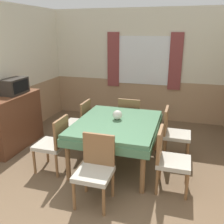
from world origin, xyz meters
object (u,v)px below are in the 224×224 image
Objects in this scene: sideboard at (14,121)px; tv at (15,86)px; chair_left_far at (79,122)px; chair_head_near at (95,167)px; dining_table at (117,127)px; vase at (117,115)px; chair_right_near at (169,158)px; chair_right_far at (173,132)px; chair_head_window at (130,117)px; chair_left_near at (54,142)px.

tv reaches higher than sideboard.
chair_head_near is at bearing -149.59° from chair_left_far.
vase reaches higher than dining_table.
chair_right_near is at bearing -118.94° from chair_left_far.
tv is (-2.85, 0.67, 0.67)m from chair_right_near.
sideboard reaches higher than chair_right_near.
chair_right_far is at bearing 8.10° from sideboard.
chair_head_window is 1.00× the size of chair_right_near.
sideboard reaches higher than chair_right_far.
tv is at bearing 59.16° from chair_left_near.
tv is at bearing 85.04° from sideboard.
chair_head_near is (0.00, -0.99, -0.16)m from dining_table.
chair_left_near is (-0.86, -1.47, 0.00)m from chair_head_window.
chair_head_window is 2.24m from tv.
tv is (-1.13, -0.28, 0.67)m from chair_left_far.
chair_right_near is at bearing -90.00° from chair_left_near.
chair_right_near is at bearing -149.12° from chair_head_near.
vase reaches higher than chair_left_near.
chair_left_far is at bearing -59.59° from chair_head_near.
chair_right_far and chair_head_window have the same top height.
chair_left_far is at bearing 13.88° from tv.
tv is at bearing 103.88° from chair_left_far.
tv reaches higher than chair_right_near.
chair_left_far is (-1.72, 0.00, 0.00)m from chair_right_far.
chair_head_window is 1.70m from chair_right_near.
vase is at bearing 0.62° from sideboard.
tv is 2.00m from vase.
vase is at bearing -56.18° from chair_left_near.
chair_head_window is 1.00× the size of chair_left_far.
chair_right_near is (0.86, -1.47, 0.00)m from chair_head_window.
dining_table is 1.00m from chair_head_near.
sideboard is 7.82× the size of vase.
vase is (1.97, -0.11, -0.33)m from tv.
dining_table is at bearing -61.06° from chair_left_near.
dining_table is 9.92× the size of vase.
chair_left_near is (-1.72, 0.00, 0.00)m from chair_right_near.
vase is (0.85, 0.57, 0.34)m from chair_left_near.
chair_left_far is 1.21m from sideboard.
dining_table is 2.01m from sideboard.
chair_right_near is (0.86, -0.48, -0.16)m from dining_table.
chair_right_near is 5.62× the size of vase.
tv reaches higher than vase.
chair_right_far is 2.89m from sideboard.
chair_left_far and chair_head_near have the same top height.
tv is (0.01, 0.13, 0.63)m from sideboard.
chair_right_far is 5.62× the size of vase.
vase reaches higher than chair_head_near.
sideboard is at bearing -94.96° from tv.
dining_table is at bearing -118.94° from chair_left_far.
tv is (-2.85, -0.28, 0.67)m from chair_right_far.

